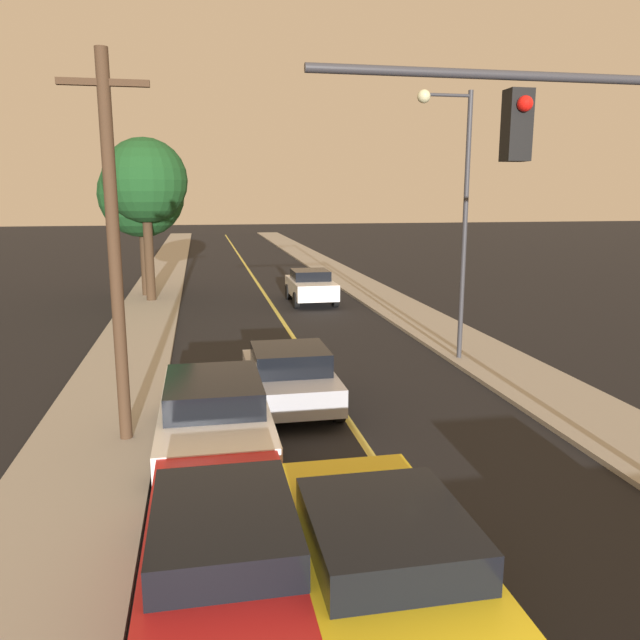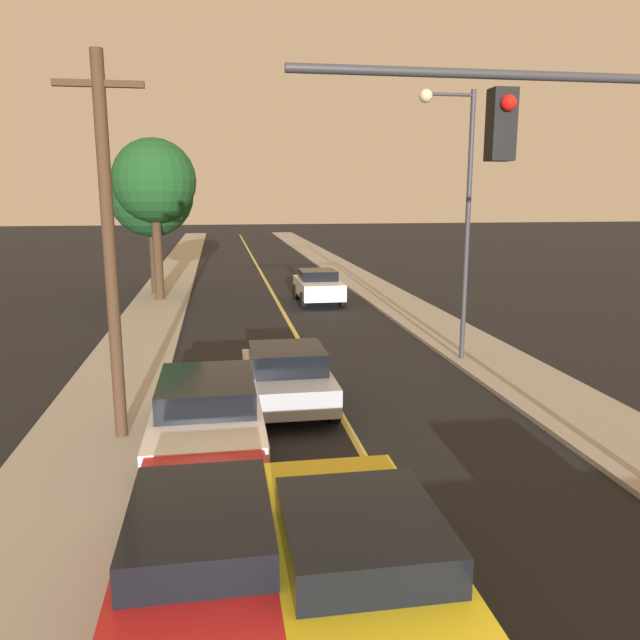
{
  "view_description": "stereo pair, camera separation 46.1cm",
  "coord_description": "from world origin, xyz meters",
  "px_view_note": "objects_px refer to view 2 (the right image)",
  "views": [
    {
      "loc": [
        -3.05,
        -2.67,
        4.88
      ],
      "look_at": [
        0.0,
        13.2,
        1.6
      ],
      "focal_mm": 35.0,
      "sensor_mm": 36.0,
      "label": 1
    },
    {
      "loc": [
        -2.59,
        -2.75,
        4.88
      ],
      "look_at": [
        0.0,
        13.2,
        1.6
      ],
      "focal_mm": 35.0,
      "sensor_mm": 36.0,
      "label": 2
    }
  ],
  "objects_px": {
    "car_near_lane_front": "(359,561)",
    "car_near_lane_second": "(287,376)",
    "car_outer_lane_second": "(208,411)",
    "car_outer_lane_front": "(202,551)",
    "utility_pole_left": "(109,245)",
    "car_far_oncoming": "(318,286)",
    "tree_left_far": "(151,195)",
    "traffic_signal_mast": "(628,215)",
    "tree_left_near": "(154,181)",
    "streetlamp_right": "(457,193)"
  },
  "relations": [
    {
      "from": "car_near_lane_front",
      "to": "car_near_lane_second",
      "type": "distance_m",
      "value": 7.54
    },
    {
      "from": "car_near_lane_second",
      "to": "car_outer_lane_second",
      "type": "distance_m",
      "value": 2.81
    },
    {
      "from": "car_outer_lane_front",
      "to": "utility_pole_left",
      "type": "height_order",
      "value": "utility_pole_left"
    },
    {
      "from": "car_far_oncoming",
      "to": "tree_left_far",
      "type": "relative_size",
      "value": 0.59
    },
    {
      "from": "car_outer_lane_second",
      "to": "car_far_oncoming",
      "type": "relative_size",
      "value": 1.3
    },
    {
      "from": "traffic_signal_mast",
      "to": "tree_left_near",
      "type": "bearing_deg",
      "value": 111.23
    },
    {
      "from": "car_near_lane_second",
      "to": "car_outer_lane_front",
      "type": "distance_m",
      "value": 7.21
    },
    {
      "from": "tree_left_far",
      "to": "car_near_lane_front",
      "type": "bearing_deg",
      "value": -79.49
    },
    {
      "from": "car_near_lane_front",
      "to": "tree_left_near",
      "type": "xyz_separation_m",
      "value": [
        -4.2,
        22.86,
        4.64
      ]
    },
    {
      "from": "car_near_lane_second",
      "to": "traffic_signal_mast",
      "type": "bearing_deg",
      "value": -55.69
    },
    {
      "from": "tree_left_near",
      "to": "tree_left_far",
      "type": "bearing_deg",
      "value": 102.02
    },
    {
      "from": "car_far_oncoming",
      "to": "utility_pole_left",
      "type": "xyz_separation_m",
      "value": [
        -6.44,
        -15.35,
        3.14
      ]
    },
    {
      "from": "car_near_lane_front",
      "to": "utility_pole_left",
      "type": "height_order",
      "value": "utility_pole_left"
    },
    {
      "from": "car_near_lane_front",
      "to": "car_near_lane_second",
      "type": "relative_size",
      "value": 1.2
    },
    {
      "from": "car_near_lane_second",
      "to": "utility_pole_left",
      "type": "height_order",
      "value": "utility_pole_left"
    },
    {
      "from": "tree_left_far",
      "to": "utility_pole_left",
      "type": "bearing_deg",
      "value": -86.81
    },
    {
      "from": "car_outer_lane_front",
      "to": "tree_left_far",
      "type": "height_order",
      "value": "tree_left_far"
    },
    {
      "from": "utility_pole_left",
      "to": "car_far_oncoming",
      "type": "bearing_deg",
      "value": 67.23
    },
    {
      "from": "utility_pole_left",
      "to": "tree_left_near",
      "type": "bearing_deg",
      "value": 92.37
    },
    {
      "from": "car_outer_lane_second",
      "to": "traffic_signal_mast",
      "type": "height_order",
      "value": "traffic_signal_mast"
    },
    {
      "from": "car_outer_lane_front",
      "to": "traffic_signal_mast",
      "type": "bearing_deg",
      "value": 9.88
    },
    {
      "from": "car_outer_lane_second",
      "to": "utility_pole_left",
      "type": "xyz_separation_m",
      "value": [
        -1.73,
        0.66,
        3.15
      ]
    },
    {
      "from": "streetlamp_right",
      "to": "car_far_oncoming",
      "type": "bearing_deg",
      "value": 101.69
    },
    {
      "from": "car_near_lane_second",
      "to": "car_outer_lane_front",
      "type": "bearing_deg",
      "value": -104.24
    },
    {
      "from": "car_outer_lane_second",
      "to": "car_far_oncoming",
      "type": "bearing_deg",
      "value": 73.59
    },
    {
      "from": "car_near_lane_front",
      "to": "car_outer_lane_front",
      "type": "relative_size",
      "value": 0.9
    },
    {
      "from": "car_outer_lane_front",
      "to": "traffic_signal_mast",
      "type": "height_order",
      "value": "traffic_signal_mast"
    },
    {
      "from": "utility_pole_left",
      "to": "tree_left_far",
      "type": "relative_size",
      "value": 1.09
    },
    {
      "from": "car_near_lane_front",
      "to": "car_outer_lane_second",
      "type": "relative_size",
      "value": 0.89
    },
    {
      "from": "car_far_oncoming",
      "to": "tree_left_near",
      "type": "relative_size",
      "value": 0.55
    },
    {
      "from": "car_near_lane_front",
      "to": "traffic_signal_mast",
      "type": "xyz_separation_m",
      "value": [
        4.07,
        1.57,
        3.83
      ]
    },
    {
      "from": "streetlamp_right",
      "to": "tree_left_far",
      "type": "height_order",
      "value": "streetlamp_right"
    },
    {
      "from": "car_outer_lane_second",
      "to": "streetlamp_right",
      "type": "xyz_separation_m",
      "value": [
        6.94,
        5.26,
        4.11
      ]
    },
    {
      "from": "car_outer_lane_second",
      "to": "tree_left_far",
      "type": "relative_size",
      "value": 0.77
    },
    {
      "from": "car_outer_lane_second",
      "to": "streetlamp_right",
      "type": "bearing_deg",
      "value": 37.19
    },
    {
      "from": "streetlamp_right",
      "to": "utility_pole_left",
      "type": "distance_m",
      "value": 9.86
    },
    {
      "from": "car_far_oncoming",
      "to": "utility_pole_left",
      "type": "distance_m",
      "value": 16.94
    },
    {
      "from": "car_near_lane_front",
      "to": "traffic_signal_mast",
      "type": "distance_m",
      "value": 5.81
    },
    {
      "from": "car_near_lane_front",
      "to": "car_outer_lane_second",
      "type": "bearing_deg",
      "value": 108.31
    },
    {
      "from": "streetlamp_right",
      "to": "utility_pole_left",
      "type": "relative_size",
      "value": 1.03
    },
    {
      "from": "traffic_signal_mast",
      "to": "streetlamp_right",
      "type": "bearing_deg",
      "value": 83.12
    },
    {
      "from": "car_outer_lane_front",
      "to": "tree_left_far",
      "type": "relative_size",
      "value": 0.75
    },
    {
      "from": "traffic_signal_mast",
      "to": "tree_left_far",
      "type": "height_order",
      "value": "tree_left_far"
    },
    {
      "from": "car_outer_lane_front",
      "to": "car_near_lane_front",
      "type": "bearing_deg",
      "value": -17.4
    },
    {
      "from": "car_far_oncoming",
      "to": "tree_left_far",
      "type": "xyz_separation_m",
      "value": [
        -7.47,
        3.04,
        4.04
      ]
    },
    {
      "from": "traffic_signal_mast",
      "to": "utility_pole_left",
      "type": "xyz_separation_m",
      "value": [
        -7.58,
        4.45,
        -0.67
      ]
    },
    {
      "from": "car_far_oncoming",
      "to": "streetlamp_right",
      "type": "height_order",
      "value": "streetlamp_right"
    },
    {
      "from": "traffic_signal_mast",
      "to": "streetlamp_right",
      "type": "distance_m",
      "value": 9.12
    },
    {
      "from": "car_outer_lane_front",
      "to": "tree_left_far",
      "type": "distance_m",
      "value": 24.36
    },
    {
      "from": "car_outer_lane_front",
      "to": "car_far_oncoming",
      "type": "xyz_separation_m",
      "value": [
        4.71,
        20.81,
        0.05
      ]
    }
  ]
}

